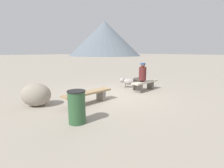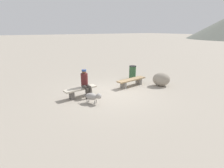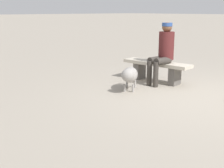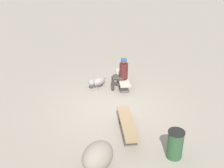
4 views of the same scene
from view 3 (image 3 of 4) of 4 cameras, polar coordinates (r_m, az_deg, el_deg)
The scene contains 4 objects.
ground at distance 5.88m, azimuth 17.43°, elevation -2.95°, with size 210.00×210.00×0.06m, color #9E9384.
bench_right at distance 6.96m, azimuth 8.21°, elevation 2.99°, with size 1.63×0.53×0.45m.
seated_person at distance 6.70m, azimuth 9.49°, elevation 6.33°, with size 0.34×0.64×1.32m.
dog at distance 6.11m, azimuth 3.26°, elevation 1.66°, with size 0.63×0.72×0.49m.
Camera 3 is at (-2.77, 4.93, 1.57)m, focal length 49.60 mm.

